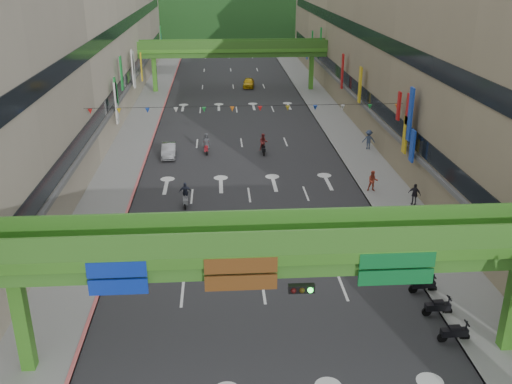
{
  "coord_description": "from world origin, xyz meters",
  "views": [
    {
      "loc": [
        -2.25,
        -15.44,
        17.08
      ],
      "look_at": [
        0.0,
        18.0,
        3.5
      ],
      "focal_mm": 40.0,
      "sensor_mm": 36.0,
      "label": 1
    }
  ],
  "objects_px": {
    "scooter_rider_mid": "(263,144)",
    "scooter_rider_near": "(256,235)",
    "pedestrian_red": "(373,183)",
    "overpass_near": "(298,266)",
    "car_silver": "(169,151)",
    "car_yellow": "(249,83)"
  },
  "relations": [
    {
      "from": "scooter_rider_near",
      "to": "car_silver",
      "type": "bearing_deg",
      "value": 110.27
    },
    {
      "from": "overpass_near",
      "to": "scooter_rider_near",
      "type": "distance_m",
      "value": 12.61
    },
    {
      "from": "car_yellow",
      "to": "pedestrian_red",
      "type": "distance_m",
      "value": 42.21
    },
    {
      "from": "overpass_near",
      "to": "scooter_rider_mid",
      "type": "distance_m",
      "value": 31.12
    },
    {
      "from": "scooter_rider_mid",
      "to": "car_yellow",
      "type": "bearing_deg",
      "value": 89.44
    },
    {
      "from": "scooter_rider_near",
      "to": "scooter_rider_mid",
      "type": "relative_size",
      "value": 0.92
    },
    {
      "from": "scooter_rider_mid",
      "to": "car_yellow",
      "type": "distance_m",
      "value": 31.23
    },
    {
      "from": "scooter_rider_near",
      "to": "car_silver",
      "type": "relative_size",
      "value": 0.5
    },
    {
      "from": "overpass_near",
      "to": "car_silver",
      "type": "height_order",
      "value": "overpass_near"
    },
    {
      "from": "car_silver",
      "to": "pedestrian_red",
      "type": "bearing_deg",
      "value": -33.07
    },
    {
      "from": "overpass_near",
      "to": "scooter_rider_near",
      "type": "bearing_deg",
      "value": 94.68
    },
    {
      "from": "scooter_rider_mid",
      "to": "car_silver",
      "type": "bearing_deg",
      "value": -178.93
    },
    {
      "from": "overpass_near",
      "to": "car_silver",
      "type": "distance_m",
      "value": 32.0
    },
    {
      "from": "scooter_rider_mid",
      "to": "scooter_rider_near",
      "type": "bearing_deg",
      "value": -95.89
    },
    {
      "from": "pedestrian_red",
      "to": "car_yellow",
      "type": "bearing_deg",
      "value": 105.97
    },
    {
      "from": "overpass_near",
      "to": "pedestrian_red",
      "type": "xyz_separation_m",
      "value": [
        8.87,
        20.52,
        -4.37
      ]
    },
    {
      "from": "car_silver",
      "to": "pedestrian_red",
      "type": "distance_m",
      "value": 19.62
    },
    {
      "from": "scooter_rider_mid",
      "to": "pedestrian_red",
      "type": "relative_size",
      "value": 1.21
    },
    {
      "from": "scooter_rider_near",
      "to": "scooter_rider_mid",
      "type": "distance_m",
      "value": 19.13
    },
    {
      "from": "scooter_rider_near",
      "to": "pedestrian_red",
      "type": "relative_size",
      "value": 1.11
    },
    {
      "from": "car_silver",
      "to": "pedestrian_red",
      "type": "relative_size",
      "value": 2.21
    },
    {
      "from": "overpass_near",
      "to": "car_silver",
      "type": "relative_size",
      "value": 7.55
    }
  ]
}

